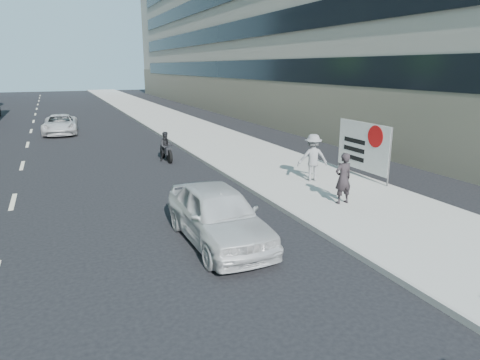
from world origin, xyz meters
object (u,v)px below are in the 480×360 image
jogger (313,158)px  white_sedan_far (60,124)px  protest_banner (363,146)px  pedestrian_woman (343,178)px  motorcycle (166,148)px  white_sedan_near (218,214)px

jogger → white_sedan_far: jogger is taller
jogger → protest_banner: 2.15m
pedestrian_woman → protest_banner: bearing=-138.8°
protest_banner → motorcycle: size_ratio=1.50×
pedestrian_woman → motorcycle: bearing=-70.5°
jogger → pedestrian_woman: (-0.69, -2.85, -0.07)m
white_sedan_near → motorcycle: bearing=82.6°
jogger → white_sedan_near: size_ratio=0.41×
protest_banner → white_sedan_near: bearing=-154.8°
white_sedan_near → motorcycle: white_sedan_near is taller
protest_banner → white_sedan_near: protest_banner is taller
white_sedan_far → white_sedan_near: bearing=-77.3°
white_sedan_near → white_sedan_far: bearing=97.9°
jogger → white_sedan_near: 6.63m
white_sedan_near → motorcycle: size_ratio=2.17×
protest_banner → pedestrian_woman: bearing=-138.0°
motorcycle → white_sedan_near: bearing=-96.9°
pedestrian_woman → white_sedan_far: size_ratio=0.36×
jogger → motorcycle: bearing=-39.3°
white_sedan_far → pedestrian_woman: bearing=-64.8°
white_sedan_near → motorcycle: (1.22, 10.37, -0.12)m
protest_banner → white_sedan_near: (-7.46, -3.52, -0.65)m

